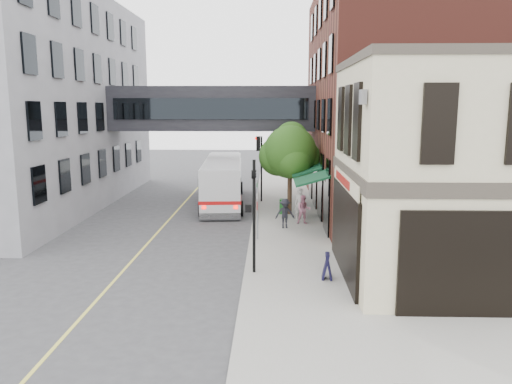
# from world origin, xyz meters

# --- Properties ---
(ground) EXTENTS (120.00, 120.00, 0.00)m
(ground) POSITION_xyz_m (0.00, 0.00, 0.00)
(ground) COLOR #38383A
(ground) RESTS_ON ground
(sidewalk_main) EXTENTS (4.00, 60.00, 0.15)m
(sidewalk_main) POSITION_xyz_m (2.00, 14.00, 0.07)
(sidewalk_main) COLOR gray
(sidewalk_main) RESTS_ON ground
(corner_building) EXTENTS (10.19, 8.12, 8.45)m
(corner_building) POSITION_xyz_m (8.97, 2.00, 4.21)
(corner_building) COLOR beige
(corner_building) RESTS_ON ground
(brick_building) EXTENTS (13.76, 18.00, 14.00)m
(brick_building) POSITION_xyz_m (9.98, 15.00, 6.99)
(brick_building) COLOR #58231B
(brick_building) RESTS_ON ground
(skyway_bridge) EXTENTS (14.00, 3.18, 3.00)m
(skyway_bridge) POSITION_xyz_m (-3.00, 18.00, 6.50)
(skyway_bridge) COLOR black
(skyway_bridge) RESTS_ON ground
(traffic_signal_near) EXTENTS (0.44, 0.22, 4.60)m
(traffic_signal_near) POSITION_xyz_m (0.37, 2.00, 2.98)
(traffic_signal_near) COLOR black
(traffic_signal_near) RESTS_ON sidewalk_main
(traffic_signal_far) EXTENTS (0.53, 0.28, 4.50)m
(traffic_signal_far) POSITION_xyz_m (0.26, 17.00, 3.34)
(traffic_signal_far) COLOR black
(traffic_signal_far) RESTS_ON sidewalk_main
(street_sign_pole) EXTENTS (0.08, 0.75, 3.00)m
(street_sign_pole) POSITION_xyz_m (0.39, 7.00, 1.93)
(street_sign_pole) COLOR gray
(street_sign_pole) RESTS_ON sidewalk_main
(street_tree) EXTENTS (3.80, 3.20, 5.60)m
(street_tree) POSITION_xyz_m (2.19, 13.22, 3.91)
(street_tree) COLOR #382619
(street_tree) RESTS_ON sidewalk_main
(lane_marking) EXTENTS (0.12, 40.00, 0.01)m
(lane_marking) POSITION_xyz_m (-5.00, 10.00, 0.01)
(lane_marking) COLOR #D8CC4C
(lane_marking) RESTS_ON ground
(bus) EXTENTS (3.24, 11.32, 3.01)m
(bus) POSITION_xyz_m (-2.25, 16.85, 1.69)
(bus) COLOR silver
(bus) RESTS_ON ground
(pedestrian_a) EXTENTS (0.75, 0.55, 1.87)m
(pedestrian_a) POSITION_xyz_m (2.76, 11.36, 1.08)
(pedestrian_a) COLOR beige
(pedestrian_a) RESTS_ON sidewalk_main
(pedestrian_b) EXTENTS (0.80, 0.63, 1.63)m
(pedestrian_b) POSITION_xyz_m (2.89, 10.34, 0.97)
(pedestrian_b) COLOR pink
(pedestrian_b) RESTS_ON sidewalk_main
(pedestrian_c) EXTENTS (1.08, 0.69, 1.60)m
(pedestrian_c) POSITION_xyz_m (1.82, 9.35, 0.95)
(pedestrian_c) COLOR black
(pedestrian_c) RESTS_ON sidewalk_main
(newspaper_box) EXTENTS (0.51, 0.47, 0.91)m
(newspaper_box) POSITION_xyz_m (1.84, 12.95, 0.61)
(newspaper_box) COLOR #124F16
(newspaper_box) RESTS_ON sidewalk_main
(sandwich_board) EXTENTS (0.41, 0.59, 1.00)m
(sandwich_board) POSITION_xyz_m (3.22, 1.31, 0.65)
(sandwich_board) COLOR black
(sandwich_board) RESTS_ON sidewalk_main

